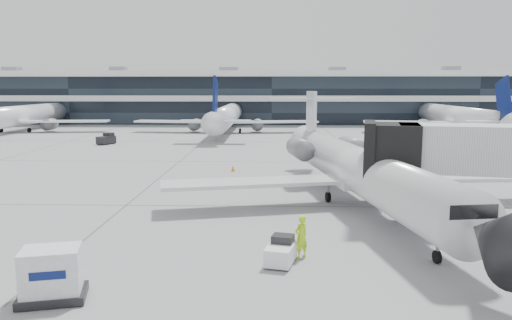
{
  "coord_description": "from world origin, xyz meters",
  "views": [
    {
      "loc": [
        -0.16,
        -32.86,
        8.05
      ],
      "look_at": [
        -1.26,
        3.79,
        2.6
      ],
      "focal_mm": 35.0,
      "sensor_mm": 36.0,
      "label": 1
    }
  ],
  "objects_px": {
    "regional_jet": "(357,168)",
    "cargo_uld": "(52,275)",
    "baggage_tug": "(281,252)",
    "ramp_worker": "(301,236)"
  },
  "relations": [
    {
      "from": "regional_jet",
      "to": "ramp_worker",
      "type": "distance_m",
      "value": 11.56
    },
    {
      "from": "regional_jet",
      "to": "cargo_uld",
      "type": "height_order",
      "value": "regional_jet"
    },
    {
      "from": "ramp_worker",
      "to": "cargo_uld",
      "type": "xyz_separation_m",
      "value": [
        -9.7,
        -5.04,
        -0.03
      ]
    },
    {
      "from": "ramp_worker",
      "to": "baggage_tug",
      "type": "bearing_deg",
      "value": -0.42
    },
    {
      "from": "ramp_worker",
      "to": "baggage_tug",
      "type": "xyz_separation_m",
      "value": [
        -0.97,
        -0.83,
        -0.48
      ]
    },
    {
      "from": "regional_jet",
      "to": "baggage_tug",
      "type": "bearing_deg",
      "value": -124.26
    },
    {
      "from": "baggage_tug",
      "to": "cargo_uld",
      "type": "xyz_separation_m",
      "value": [
        -8.73,
        -4.21,
        0.44
      ]
    },
    {
      "from": "ramp_worker",
      "to": "regional_jet",
      "type": "bearing_deg",
      "value": -153.43
    },
    {
      "from": "cargo_uld",
      "to": "baggage_tug",
      "type": "bearing_deg",
      "value": 11.5
    },
    {
      "from": "baggage_tug",
      "to": "ramp_worker",
      "type": "bearing_deg",
      "value": 54.46
    }
  ]
}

